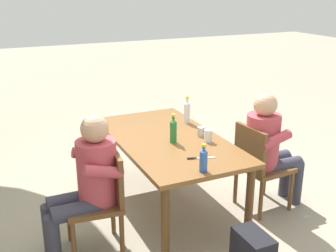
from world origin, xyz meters
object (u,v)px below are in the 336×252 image
(bottle_clear, at_px, (187,111))
(bottle_green, at_px, (173,130))
(cup_white, at_px, (208,136))
(bottle_blue, at_px, (203,160))
(cup_steel, at_px, (201,132))
(person_in_white_shirt, at_px, (269,145))
(person_in_plaid_shirt, at_px, (88,179))
(dining_table, at_px, (168,146))
(chair_far_left, at_px, (103,196))
(chair_near_left, at_px, (259,163))
(table_knife, at_px, (199,158))

(bottle_clear, relative_size, bottle_green, 1.05)
(bottle_clear, xyz_separation_m, cup_white, (-0.58, 0.08, -0.07))
(bottle_clear, distance_m, bottle_blue, 1.20)
(bottle_clear, distance_m, cup_steel, 0.42)
(person_in_white_shirt, distance_m, person_in_plaid_shirt, 1.77)
(person_in_plaid_shirt, height_order, bottle_clear, person_in_plaid_shirt)
(bottle_green, bearing_deg, dining_table, -2.58)
(chair_far_left, relative_size, cup_white, 7.35)
(chair_far_left, bearing_deg, bottle_clear, -57.28)
(bottle_clear, relative_size, cup_steel, 3.25)
(dining_table, xyz_separation_m, cup_steel, (-0.08, -0.31, 0.13))
(chair_near_left, height_order, bottle_blue, bottle_blue)
(cup_white, bearing_deg, chair_near_left, -108.11)
(chair_near_left, xyz_separation_m, table_knife, (-0.15, 0.74, 0.25))
(bottle_green, distance_m, table_knife, 0.44)
(bottle_clear, height_order, table_knife, bottle_clear)
(bottle_clear, height_order, cup_white, bottle_clear)
(dining_table, height_order, person_in_white_shirt, person_in_white_shirt)
(chair_near_left, relative_size, bottle_blue, 3.76)
(dining_table, xyz_separation_m, person_in_plaid_shirt, (-0.40, 0.88, 0.01))
(chair_near_left, xyz_separation_m, bottle_clear, (0.73, 0.40, 0.37))
(chair_far_left, bearing_deg, chair_near_left, -89.87)
(dining_table, distance_m, cup_steel, 0.35)
(person_in_white_shirt, height_order, cup_steel, person_in_white_shirt)
(cup_steel, bearing_deg, table_knife, 149.28)
(chair_near_left, bearing_deg, person_in_white_shirt, -86.95)
(chair_near_left, bearing_deg, cup_steel, 55.14)
(person_in_white_shirt, height_order, cup_white, person_in_white_shirt)
(cup_steel, bearing_deg, person_in_white_shirt, -118.96)
(chair_far_left, relative_size, person_in_white_shirt, 0.74)
(chair_near_left, xyz_separation_m, cup_steel, (0.32, 0.46, 0.29))
(person_in_plaid_shirt, distance_m, bottle_clear, 1.47)
(dining_table, height_order, chair_near_left, chair_near_left)
(person_in_white_shirt, xyz_separation_m, bottle_blue, (-0.39, 0.94, 0.18))
(person_in_white_shirt, height_order, person_in_plaid_shirt, same)
(person_in_white_shirt, height_order, bottle_clear, person_in_white_shirt)
(dining_table, relative_size, bottle_clear, 6.11)
(chair_far_left, xyz_separation_m, person_in_plaid_shirt, (0.01, 0.11, 0.17))
(dining_table, xyz_separation_m, bottle_blue, (-0.79, 0.06, 0.18))
(dining_table, relative_size, table_knife, 7.49)
(person_in_white_shirt, relative_size, bottle_blue, 5.10)
(table_knife, bearing_deg, person_in_plaid_shirt, 80.26)
(chair_far_left, height_order, bottle_green, bottle_green)
(person_in_plaid_shirt, height_order, bottle_blue, person_in_plaid_shirt)
(dining_table, height_order, cup_white, cup_white)
(chair_far_left, distance_m, table_knife, 0.86)
(bottle_blue, xyz_separation_m, cup_white, (0.54, -0.36, -0.04))
(chair_far_left, height_order, person_in_white_shirt, person_in_white_shirt)
(chair_far_left, xyz_separation_m, person_in_white_shirt, (0.01, -1.66, 0.17))
(person_in_white_shirt, xyz_separation_m, person_in_plaid_shirt, (0.00, 1.77, 0.00))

